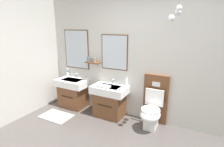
% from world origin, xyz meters
% --- Properties ---
extents(wall_back, '(5.16, 0.65, 2.76)m').
position_xyz_m(wall_back, '(-0.02, 1.75, 1.38)').
color(wall_back, beige).
rests_on(wall_back, ground).
extents(bath_mat, '(0.68, 0.44, 0.01)m').
position_xyz_m(bath_mat, '(-1.83, 0.88, 0.01)').
color(bath_mat, '#9E9993').
rests_on(bath_mat, ground).
extents(vanity_sink_left, '(0.75, 0.50, 0.68)m').
position_xyz_m(vanity_sink_left, '(-1.83, 1.48, 0.36)').
color(vanity_sink_left, brown).
rests_on(vanity_sink_left, ground).
extents(tap_on_left_sink, '(0.03, 0.13, 0.11)m').
position_xyz_m(tap_on_left_sink, '(-1.83, 1.67, 0.75)').
color(tap_on_left_sink, silver).
rests_on(tap_on_left_sink, vanity_sink_left).
extents(vanity_sink_right, '(0.75, 0.50, 0.68)m').
position_xyz_m(vanity_sink_right, '(-0.83, 1.48, 0.36)').
color(vanity_sink_right, brown).
rests_on(vanity_sink_right, ground).
extents(tap_on_right_sink, '(0.03, 0.13, 0.11)m').
position_xyz_m(tap_on_right_sink, '(-0.83, 1.67, 0.75)').
color(tap_on_right_sink, silver).
rests_on(tap_on_right_sink, vanity_sink_right).
extents(toilet, '(0.48, 0.62, 1.00)m').
position_xyz_m(toilet, '(0.10, 1.49, 0.38)').
color(toilet, brown).
rests_on(toilet, ground).
extents(toothbrush_cup, '(0.07, 0.07, 0.20)m').
position_xyz_m(toothbrush_cup, '(-2.13, 1.65, 0.74)').
color(toothbrush_cup, silver).
rests_on(toothbrush_cup, vanity_sink_left).
extents(soap_dispenser, '(0.06, 0.06, 0.19)m').
position_xyz_m(soap_dispenser, '(-0.53, 1.66, 0.76)').
color(soap_dispenser, white).
rests_on(soap_dispenser, vanity_sink_right).
extents(folded_hand_towel, '(0.22, 0.16, 0.04)m').
position_xyz_m(folded_hand_towel, '(-0.87, 1.33, 0.70)').
color(folded_hand_towel, white).
rests_on(folded_hand_towel, vanity_sink_right).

